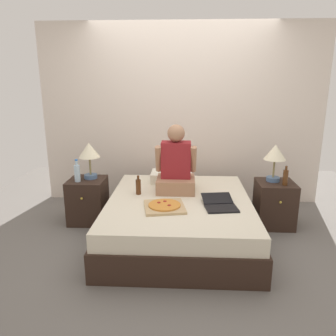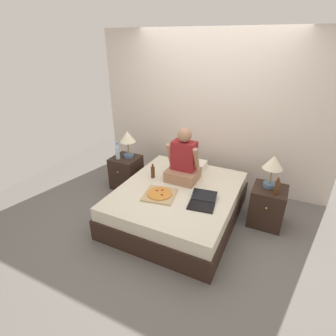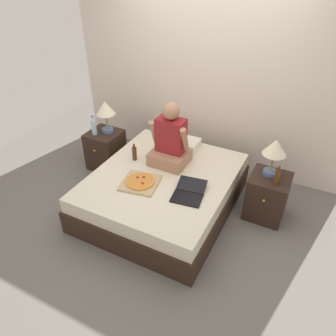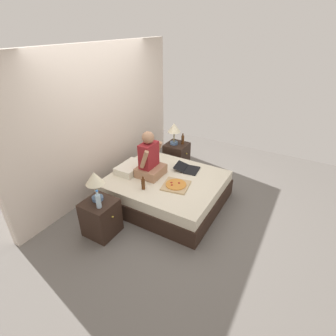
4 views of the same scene
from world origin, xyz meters
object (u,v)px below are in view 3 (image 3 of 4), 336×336
object	(u,v)px
bed	(163,191)
person_seated	(170,142)
nightstand_right	(267,196)
beer_bottle_on_bed	(134,153)
pizza_box	(140,182)
beer_bottle	(277,177)
nightstand_left	(106,150)
water_bottle	(94,127)
lamp_on_left_nightstand	(106,110)
laptop	(188,194)
lamp_on_right_nightstand	(275,150)

from	to	relation	value
bed	person_seated	distance (m)	0.60
nightstand_right	beer_bottle_on_bed	distance (m)	1.68
pizza_box	beer_bottle_on_bed	size ratio (longest dim) A/B	2.11
bed	beer_bottle_on_bed	bearing A→B (deg)	164.25
beer_bottle	nightstand_left	bearing A→B (deg)	177.60
water_bottle	beer_bottle_on_bed	world-z (taller)	water_bottle
bed	beer_bottle_on_bed	distance (m)	0.59
lamp_on_left_nightstand	laptop	bearing A→B (deg)	-23.83
bed	nightstand_right	xyz separation A→B (m)	(1.16, 0.42, 0.04)
bed	beer_bottle	world-z (taller)	beer_bottle
lamp_on_left_nightstand	lamp_on_right_nightstand	distance (m)	2.24
laptop	pizza_box	world-z (taller)	laptop
nightstand_right	person_seated	size ratio (longest dim) A/B	0.71
beer_bottle_on_bed	lamp_on_left_nightstand	bearing A→B (deg)	152.45
bed	pizza_box	distance (m)	0.40
lamp_on_right_nightstand	lamp_on_left_nightstand	bearing A→B (deg)	180.00
nightstand_right	beer_bottle	distance (m)	0.39
water_bottle	lamp_on_right_nightstand	world-z (taller)	lamp_on_right_nightstand
nightstand_left	nightstand_right	distance (m)	2.31
laptop	pizza_box	size ratio (longest dim) A/B	0.98
bed	beer_bottle_on_bed	xyz separation A→B (m)	(-0.47, 0.13, 0.33)
nightstand_right	laptop	bearing A→B (deg)	-139.41
person_seated	pizza_box	distance (m)	0.62
bed	nightstand_left	bearing A→B (deg)	160.06
water_bottle	beer_bottle	world-z (taller)	water_bottle
water_bottle	lamp_on_right_nightstand	size ratio (longest dim) A/B	0.61
nightstand_left	bed	bearing A→B (deg)	-19.94
lamp_on_right_nightstand	laptop	size ratio (longest dim) A/B	0.99
laptop	beer_bottle_on_bed	world-z (taller)	beer_bottle_on_bed
water_bottle	beer_bottle_on_bed	size ratio (longest dim) A/B	1.25
nightstand_right	bed	bearing A→B (deg)	-160.06
nightstand_left	laptop	distance (m)	1.71
water_bottle	person_seated	bearing A→B (deg)	-2.15
pizza_box	beer_bottle_on_bed	xyz separation A→B (m)	(-0.32, 0.40, 0.07)
laptop	pizza_box	xyz separation A→B (m)	(-0.57, -0.06, -0.00)
nightstand_left	beer_bottle	xyz separation A→B (m)	(2.38, -0.10, 0.37)
lamp_on_left_nightstand	beer_bottle_on_bed	distance (m)	0.79
lamp_on_right_nightstand	laptop	xyz separation A→B (m)	(-0.70, -0.68, -0.38)
water_bottle	laptop	distance (m)	1.75
bed	lamp_on_left_nightstand	distance (m)	1.37
beer_bottle	water_bottle	bearing A→B (deg)	179.77
lamp_on_left_nightstand	laptop	size ratio (longest dim) A/B	0.99
water_bottle	nightstand_right	xyz separation A→B (m)	(2.39, 0.09, -0.39)
water_bottle	laptop	xyz separation A→B (m)	(1.66, -0.54, -0.17)
bed	water_bottle	xyz separation A→B (m)	(-1.24, 0.33, 0.43)
bed	person_seated	xyz separation A→B (m)	(-0.05, 0.28, 0.53)
water_bottle	nightstand_right	bearing A→B (deg)	2.15
beer_bottle	beer_bottle_on_bed	bearing A→B (deg)	-173.73
beer_bottle_on_bed	nightstand_right	bearing A→B (deg)	9.99
beer_bottle	bed	bearing A→B (deg)	-165.40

